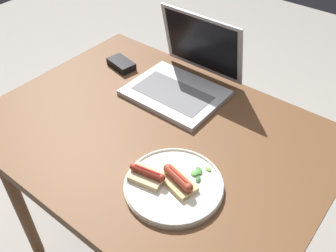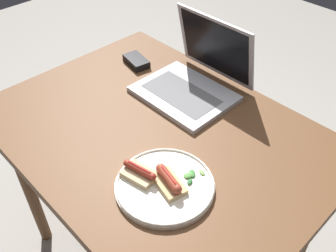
% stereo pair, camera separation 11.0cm
% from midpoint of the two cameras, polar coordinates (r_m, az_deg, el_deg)
% --- Properties ---
extents(desk, '(1.07, 0.79, 0.78)m').
position_cam_midpoint_polar(desk, '(1.23, -4.51, -3.84)').
color(desk, brown).
rests_on(desk, ground_plane).
extents(laptop, '(0.32, 0.31, 0.25)m').
position_cam_midpoint_polar(laptop, '(1.32, -0.11, 7.12)').
color(laptop, '#B7B7BC').
rests_on(laptop, desk).
extents(plate, '(0.27, 0.27, 0.02)m').
position_cam_midpoint_polar(plate, '(1.01, -2.24, -9.12)').
color(plate, silver).
rests_on(plate, desk).
extents(sausage_toast_left, '(0.10, 0.08, 0.04)m').
position_cam_midpoint_polar(sausage_toast_left, '(1.01, -6.29, -7.60)').
color(sausage_toast_left, '#D6B784').
rests_on(sausage_toast_left, plate).
extents(sausage_toast_middle, '(0.11, 0.08, 0.04)m').
position_cam_midpoint_polar(sausage_toast_middle, '(0.99, -1.69, -8.41)').
color(sausage_toast_middle, tan).
rests_on(sausage_toast_middle, plate).
extents(salad_pile, '(0.04, 0.07, 0.01)m').
position_cam_midpoint_polar(salad_pile, '(1.02, 1.56, -7.29)').
color(salad_pile, '#2D662D').
rests_on(salad_pile, plate).
extents(external_drive, '(0.12, 0.08, 0.03)m').
position_cam_midpoint_polar(external_drive, '(1.47, -9.28, 9.23)').
color(external_drive, black).
rests_on(external_drive, desk).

